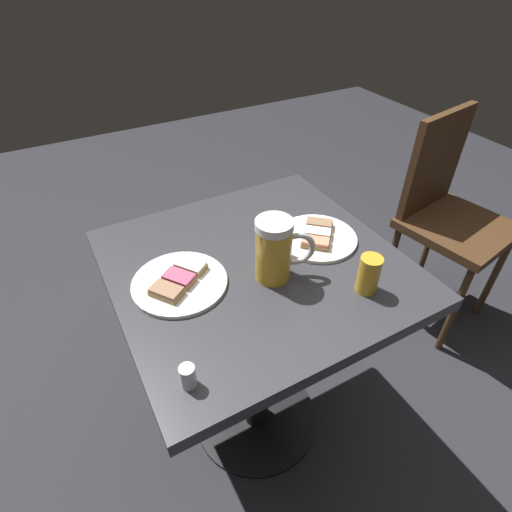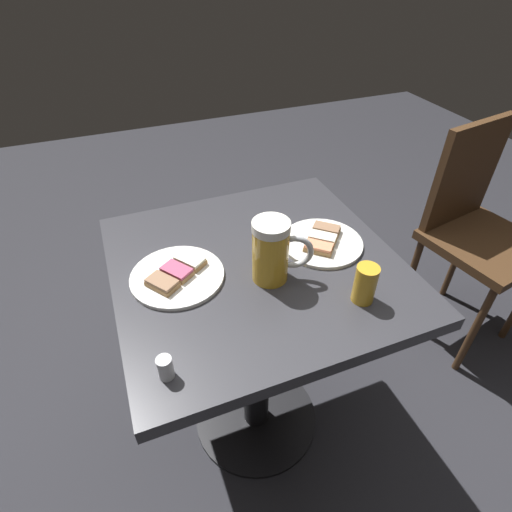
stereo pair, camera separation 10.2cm
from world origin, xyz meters
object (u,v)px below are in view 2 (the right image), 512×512
Objects in this scene: plate_far at (177,275)px; beer_glass_small at (365,284)px; salt_shaker at (165,368)px; plate_near at (322,241)px; cafe_chair at (475,224)px; beer_mug at (273,251)px.

plate_far is 0.44m from beer_glass_small.
plate_far is 4.53× the size of salt_shaker.
salt_shaker reaches higher than plate_near.
plate_far is at bearing 178.63° from plate_near.
beer_glass_small reaches higher than plate_far.
cafe_chair is (1.17, 0.14, -0.23)m from plate_far.
beer_glass_small is at bearing 4.99° from salt_shaker.
beer_glass_small is at bearing -94.10° from plate_near.
plate_far is 2.41× the size of beer_glass_small.
plate_near is at bearing 0.61° from cafe_chair.
plate_near is at bearing -1.37° from plate_far.
beer_mug reaches higher than salt_shaker.
plate_near is 0.24× the size of cafe_chair.
beer_mug is at bearing -157.70° from plate_near.
salt_shaker is 0.06× the size of cafe_chair.
beer_glass_small is (0.16, -0.15, -0.03)m from beer_mug.
beer_mug is at bearing 31.99° from salt_shaker.
plate_near is 0.21m from beer_mug.
plate_near is 0.82m from cafe_chair.
beer_glass_small is at bearing -31.07° from plate_far.
salt_shaker is (-0.30, -0.19, -0.06)m from beer_mug.
salt_shaker is at bearing 7.86° from cafe_chair.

